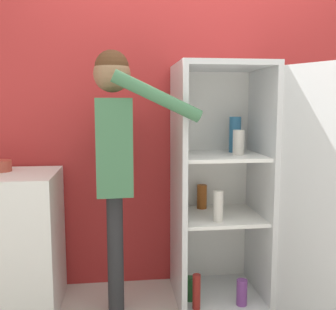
# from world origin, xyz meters

# --- Properties ---
(wall_back) EXTENTS (7.00, 0.06, 2.55)m
(wall_back) POSITION_xyz_m (0.00, 0.98, 1.27)
(wall_back) COLOR #B72D2D
(wall_back) RESTS_ON ground_plane
(refrigerator) EXTENTS (0.95, 1.13, 1.63)m
(refrigerator) POSITION_xyz_m (0.28, 0.56, 0.81)
(refrigerator) COLOR silver
(refrigerator) RESTS_ON ground_plane
(person) EXTENTS (0.64, 0.50, 1.69)m
(person) POSITION_xyz_m (-0.54, 0.48, 1.10)
(person) COLOR #262628
(person) RESTS_ON ground_plane
(counter) EXTENTS (0.67, 0.58, 0.92)m
(counter) POSITION_xyz_m (-1.26, 0.64, 0.46)
(counter) COLOR white
(counter) RESTS_ON ground_plane
(bowl) EXTENTS (0.14, 0.14, 0.07)m
(bowl) POSITION_xyz_m (-1.30, 0.73, 0.96)
(bowl) COLOR #B24738
(bowl) RESTS_ON counter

